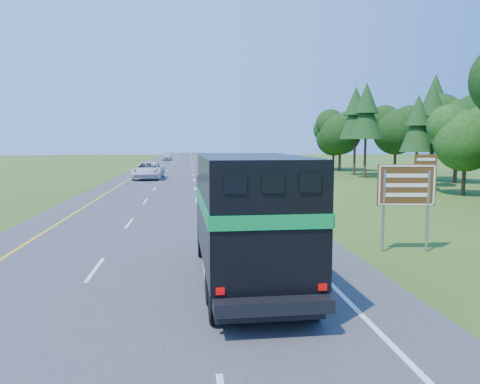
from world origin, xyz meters
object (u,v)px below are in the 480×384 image
Objects in this scene: horse_truck at (247,215)px; white_suv at (148,170)px; far_car at (167,157)px; exit_sign at (407,189)px.

horse_truck is 40.92m from white_suv.
horse_truck reaches higher than far_car.
horse_truck is at bearing -83.61° from far_car.
exit_sign is (13.34, -90.96, 1.63)m from far_car.
exit_sign reaches higher than far_car.
white_suv is 1.86× the size of exit_sign.
horse_truck is 7.52m from exit_sign.
exit_sign is (6.66, 3.47, 0.37)m from horse_truck.
white_suv is 54.03m from far_car.
horse_truck is 1.24× the size of white_suv.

